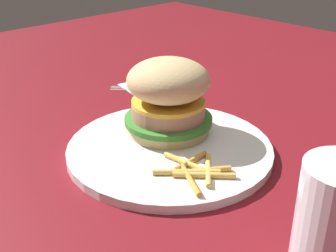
{
  "coord_description": "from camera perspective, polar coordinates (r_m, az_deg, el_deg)",
  "views": [
    {
      "loc": [
        0.37,
        0.4,
        0.3
      ],
      "look_at": [
        0.0,
        0.01,
        0.04
      ],
      "focal_mm": 47.49,
      "sensor_mm": 36.0,
      "label": 1
    }
  ],
  "objects": [
    {
      "name": "napkin",
      "position": [
        0.84,
        -1.48,
        4.98
      ],
      "size": [
        0.13,
        0.13,
        0.0
      ],
      "primitive_type": "cube",
      "rotation": [
        0.0,
        0.0,
        -0.2
      ],
      "color": "white",
      "rests_on": "ground_plane"
    },
    {
      "name": "drink_glass",
      "position": [
        0.42,
        20.6,
        -12.79
      ],
      "size": [
        0.07,
        0.07,
        0.12
      ],
      "color": "silver",
      "rests_on": "ground_plane"
    },
    {
      "name": "fries_pile",
      "position": [
        0.55,
        3.62,
        -5.7
      ],
      "size": [
        0.08,
        0.1,
        0.01
      ],
      "color": "gold",
      "rests_on": "plate"
    },
    {
      "name": "ground_plane",
      "position": [
        0.62,
        -0.61,
        -3.01
      ],
      "size": [
        1.6,
        1.6,
        0.0
      ],
      "primitive_type": "plane",
      "color": "maroon"
    },
    {
      "name": "plate",
      "position": [
        0.61,
        -0.0,
        -3.04
      ],
      "size": [
        0.28,
        0.28,
        0.01
      ],
      "primitive_type": "cylinder",
      "color": "white",
      "rests_on": "ground_plane"
    },
    {
      "name": "sandwich",
      "position": [
        0.63,
        0.05,
        3.84
      ],
      "size": [
        0.13,
        0.13,
        0.11
      ],
      "color": "tan",
      "rests_on": "plate"
    },
    {
      "name": "fork",
      "position": [
        0.84,
        -1.59,
        5.14
      ],
      "size": [
        0.14,
        0.13,
        0.0
      ],
      "color": "silver",
      "rests_on": "napkin"
    }
  ]
}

